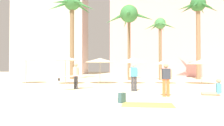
# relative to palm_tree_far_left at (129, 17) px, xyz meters

# --- Properties ---
(ground) EXTENTS (120.00, 120.00, 0.00)m
(ground) POSITION_rel_palm_tree_far_left_xyz_m (-2.02, -18.31, -7.29)
(ground) COLOR beige
(hotel_pink) EXTENTS (19.62, 11.46, 15.62)m
(hotel_pink) POSITION_rel_palm_tree_far_left_xyz_m (7.37, 12.76, 0.53)
(hotel_pink) COLOR pink
(hotel_pink) RESTS_ON ground
(palm_tree_far_left) EXTENTS (5.74, 5.74, 8.69)m
(palm_tree_far_left) POSITION_rel_palm_tree_far_left_xyz_m (0.00, 0.00, 0.00)
(palm_tree_far_left) COLOR brown
(palm_tree_far_left) RESTS_ON ground
(palm_tree_left) EXTENTS (4.89, 4.37, 10.08)m
(palm_tree_left) POSITION_rel_palm_tree_far_left_xyz_m (8.45, 1.39, 0.81)
(palm_tree_left) COLOR #896B4C
(palm_tree_left) RESTS_ON ground
(palm_tree_center) EXTENTS (6.09, 5.74, 10.54)m
(palm_tree_center) POSITION_rel_palm_tree_far_left_xyz_m (-6.92, 1.61, 1.25)
(palm_tree_center) COLOR brown
(palm_tree_center) RESTS_ON ground
(palm_tree_right) EXTENTS (3.89, 3.67, 7.06)m
(palm_tree_right) POSITION_rel_palm_tree_far_left_xyz_m (3.50, -0.47, -1.58)
(palm_tree_right) COLOR brown
(palm_tree_right) RESTS_ON ground
(cafe_umbrella_0) EXTENTS (2.06, 2.06, 2.17)m
(cafe_umbrella_0) POSITION_rel_palm_tree_far_left_xyz_m (2.98, -5.56, -5.33)
(cafe_umbrella_0) COLOR gray
(cafe_umbrella_0) RESTS_ON ground
(cafe_umbrella_1) EXTENTS (2.54, 2.54, 2.43)m
(cafe_umbrella_1) POSITION_rel_palm_tree_far_left_xyz_m (-5.86, -6.14, -5.04)
(cafe_umbrella_1) COLOR gray
(cafe_umbrella_1) RESTS_ON ground
(cafe_umbrella_2) EXTENTS (2.38, 2.38, 2.44)m
(cafe_umbrella_2) POSITION_rel_palm_tree_far_left_xyz_m (-9.65, -5.42, -5.03)
(cafe_umbrella_2) COLOR gray
(cafe_umbrella_2) RESTS_ON ground
(cafe_umbrella_3) EXTENTS (2.63, 2.63, 2.15)m
(cafe_umbrella_3) POSITION_rel_palm_tree_far_left_xyz_m (6.07, -5.77, -5.34)
(cafe_umbrella_3) COLOR gray
(cafe_umbrella_3) RESTS_ON ground
(cafe_umbrella_4) EXTENTS (2.76, 2.76, 2.30)m
(cafe_umbrella_4) POSITION_rel_palm_tree_far_left_xyz_m (-2.90, -5.39, -5.18)
(cafe_umbrella_4) COLOR gray
(cafe_umbrella_4) RESTS_ON ground
(cafe_umbrella_6) EXTENTS (2.21, 2.21, 2.33)m
(cafe_umbrella_6) POSITION_rel_palm_tree_far_left_xyz_m (0.03, -5.59, -5.20)
(cafe_umbrella_6) COLOR gray
(cafe_umbrella_6) RESTS_ON ground
(beach_towel) EXTENTS (2.09, 1.29, 0.01)m
(beach_towel) POSITION_rel_palm_tree_far_left_xyz_m (-0.14, -16.33, -7.28)
(beach_towel) COLOR #F4CC4C
(beach_towel) RESTS_ON ground
(backpack) EXTENTS (0.35, 0.35, 0.42)m
(backpack) POSITION_rel_palm_tree_far_left_xyz_m (-1.14, -15.86, -7.08)
(backpack) COLOR #335456
(backpack) RESTS_ON ground
(person_near_right) EXTENTS (2.34, 2.51, 1.74)m
(person_near_right) POSITION_rel_palm_tree_far_left_xyz_m (-4.12, -10.52, -6.36)
(person_near_right) COLOR #3D3D42
(person_near_right) RESTS_ON ground
(person_far_right) EXTENTS (0.60, 0.35, 1.73)m
(person_far_right) POSITION_rel_palm_tree_far_left_xyz_m (-0.30, -11.51, -6.33)
(person_far_right) COLOR #3D3D42
(person_far_right) RESTS_ON ground
(person_mid_center) EXTENTS (1.02, 0.62, 0.89)m
(person_mid_center) POSITION_rel_palm_tree_far_left_xyz_m (3.79, -13.37, -6.98)
(person_mid_center) COLOR tan
(person_mid_center) RESTS_ON ground
(person_mid_right) EXTENTS (0.61, 0.25, 1.67)m
(person_mid_right) POSITION_rel_palm_tree_far_left_xyz_m (1.13, -13.88, -6.37)
(person_mid_right) COLOR orange
(person_mid_right) RESTS_ON ground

